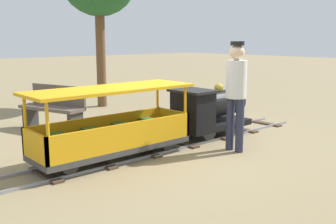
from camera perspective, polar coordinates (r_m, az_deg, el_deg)
name	(u,v)px	position (r m, az deg, el deg)	size (l,w,h in m)	color
ground_plane	(171,146)	(6.21, 0.40, -4.93)	(60.00, 60.00, 0.00)	#8C7A56
track	(163,147)	(6.10, -0.79, -5.06)	(0.73, 6.05, 0.04)	gray
locomotive	(209,109)	(6.70, 5.92, 0.40)	(0.69, 1.45, 1.06)	black
passenger_car	(113,130)	(5.47, -7.97, -2.60)	(0.79, 2.35, 0.97)	#3F3F3F
conductor_person	(236,87)	(5.85, 9.79, 3.51)	(0.30, 0.30, 1.62)	#282D47
park_bench	(54,108)	(7.49, -16.17, 0.58)	(1.36, 0.79, 0.82)	brown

